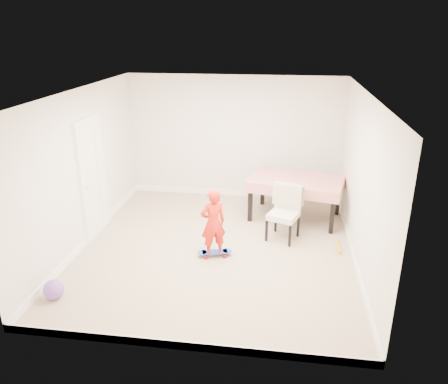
# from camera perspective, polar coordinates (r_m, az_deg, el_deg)

# --- Properties ---
(ground) EXTENTS (5.00, 5.00, 0.00)m
(ground) POSITION_cam_1_polar(r_m,az_deg,el_deg) (7.44, -0.98, -7.35)
(ground) COLOR tan
(ground) RESTS_ON ground
(ceiling) EXTENTS (4.50, 5.00, 0.04)m
(ceiling) POSITION_cam_1_polar(r_m,az_deg,el_deg) (6.62, -1.13, 12.70)
(ceiling) COLOR white
(ceiling) RESTS_ON wall_back
(wall_back) EXTENTS (4.50, 0.04, 2.60)m
(wall_back) POSITION_cam_1_polar(r_m,az_deg,el_deg) (9.28, 1.35, 7.07)
(wall_back) COLOR silver
(wall_back) RESTS_ON ground
(wall_front) EXTENTS (4.50, 0.04, 2.60)m
(wall_front) POSITION_cam_1_polar(r_m,az_deg,el_deg) (4.69, -5.82, -7.62)
(wall_front) COLOR silver
(wall_front) RESTS_ON ground
(wall_left) EXTENTS (0.04, 5.00, 2.60)m
(wall_left) POSITION_cam_1_polar(r_m,az_deg,el_deg) (7.58, -17.96, 2.81)
(wall_left) COLOR silver
(wall_left) RESTS_ON ground
(wall_right) EXTENTS (0.04, 5.00, 2.60)m
(wall_right) POSITION_cam_1_polar(r_m,az_deg,el_deg) (6.95, 17.44, 1.23)
(wall_right) COLOR silver
(wall_right) RESTS_ON ground
(door) EXTENTS (0.11, 0.94, 2.11)m
(door) POSITION_cam_1_polar(r_m,az_deg,el_deg) (7.92, -16.79, 1.60)
(door) COLOR white
(door) RESTS_ON ground
(baseboard_back) EXTENTS (4.50, 0.02, 0.12)m
(baseboard_back) POSITION_cam_1_polar(r_m,az_deg,el_deg) (9.66, 1.30, -0.07)
(baseboard_back) COLOR white
(baseboard_back) RESTS_ON ground
(baseboard_front) EXTENTS (4.50, 0.02, 0.12)m
(baseboard_front) POSITION_cam_1_polar(r_m,az_deg,el_deg) (5.38, -5.33, -19.33)
(baseboard_front) COLOR white
(baseboard_front) RESTS_ON ground
(baseboard_left) EXTENTS (0.02, 5.00, 0.12)m
(baseboard_left) POSITION_cam_1_polar(r_m,az_deg,el_deg) (8.04, -17.04, -5.60)
(baseboard_left) COLOR white
(baseboard_left) RESTS_ON ground
(baseboard_right) EXTENTS (0.02, 5.00, 0.12)m
(baseboard_right) POSITION_cam_1_polar(r_m,az_deg,el_deg) (7.44, 16.48, -7.79)
(baseboard_right) COLOR white
(baseboard_right) RESTS_ON ground
(dining_table) EXTENTS (1.92, 1.43, 0.82)m
(dining_table) POSITION_cam_1_polar(r_m,az_deg,el_deg) (8.52, 9.27, -0.80)
(dining_table) COLOR red
(dining_table) RESTS_ON ground
(dining_chair) EXTENTS (0.70, 0.75, 0.97)m
(dining_chair) POSITION_cam_1_polar(r_m,az_deg,el_deg) (7.62, 7.76, -2.81)
(dining_chair) COLOR beige
(dining_chair) RESTS_ON ground
(skateboard) EXTENTS (0.60, 0.35, 0.08)m
(skateboard) POSITION_cam_1_polar(r_m,az_deg,el_deg) (7.19, -1.20, -8.05)
(skateboard) COLOR blue
(skateboard) RESTS_ON ground
(child) EXTENTS (0.49, 0.43, 1.13)m
(child) POSITION_cam_1_polar(r_m,az_deg,el_deg) (6.94, -1.42, -4.35)
(child) COLOR red
(child) RESTS_ON ground
(balloon) EXTENTS (0.28, 0.28, 0.28)m
(balloon) POSITION_cam_1_polar(r_m,az_deg,el_deg) (6.57, -21.37, -11.77)
(balloon) COLOR purple
(balloon) RESTS_ON ground
(foam_toy) EXTENTS (0.07, 0.40, 0.06)m
(foam_toy) POSITION_cam_1_polar(r_m,az_deg,el_deg) (7.66, 14.72, -7.00)
(foam_toy) COLOR gold
(foam_toy) RESTS_ON ground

